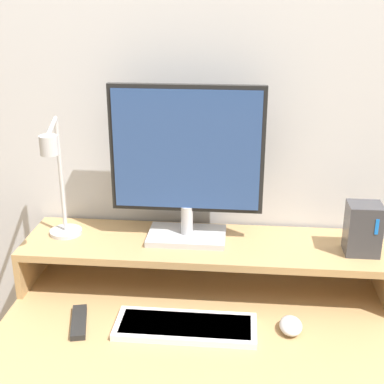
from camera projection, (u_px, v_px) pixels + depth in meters
name	position (u px, v px, depth m)	size (l,w,h in m)	color
wall_back	(209.00, 102.00, 1.62)	(6.00, 0.05, 2.50)	silver
desk	(198.00, 381.00, 1.56)	(1.08, 0.63, 0.72)	tan
monitor_shelf	(204.00, 249.00, 1.60)	(1.08, 0.27, 0.15)	tan
monitor	(187.00, 161.00, 1.53)	(0.44, 0.15, 0.46)	#BCBCC1
desk_lamp	(58.00, 185.00, 1.51)	(0.12, 0.27, 0.37)	silver
router_dock	(363.00, 229.00, 1.50)	(0.09, 0.09, 0.15)	#3D3D42
keyboard	(186.00, 326.00, 1.42)	(0.38, 0.14, 0.02)	white
mouse	(291.00, 326.00, 1.41)	(0.06, 0.08, 0.04)	silver
remote_control	(79.00, 322.00, 1.45)	(0.07, 0.15, 0.02)	black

